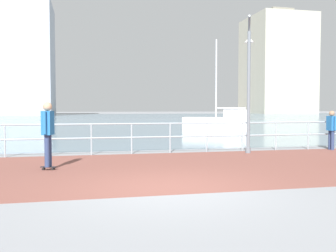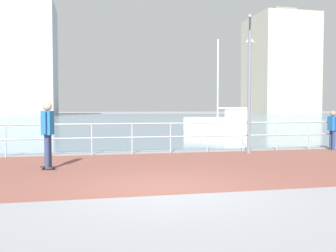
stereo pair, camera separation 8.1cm
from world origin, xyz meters
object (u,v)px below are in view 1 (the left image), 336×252
object	(u,v)px
skateboarder	(48,129)
bystander	(332,127)
lamppost	(249,77)
sailboat_blue	(218,123)

from	to	relation	value
skateboarder	bystander	bearing A→B (deg)	14.04
lamppost	sailboat_blue	xyz separation A→B (m)	(3.31, 12.12, -2.14)
bystander	skateboarder	bearing A→B (deg)	-165.96
bystander	sailboat_blue	world-z (taller)	sailboat_blue
bystander	lamppost	bearing A→B (deg)	-178.47
lamppost	bystander	xyz separation A→B (m)	(3.54, 0.09, -1.86)
lamppost	skateboarder	world-z (taller)	lamppost
lamppost	skateboarder	size ratio (longest dim) A/B	2.78
sailboat_blue	skateboarder	bearing A→B (deg)	-124.72
bystander	sailboat_blue	xyz separation A→B (m)	(-0.23, 12.02, -0.28)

